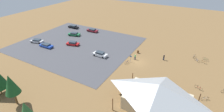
{
  "coord_description": "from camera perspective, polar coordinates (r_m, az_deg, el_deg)",
  "views": [
    {
      "loc": [
        -13.81,
        39.3,
        24.42
      ],
      "look_at": [
        6.96,
        2.32,
        1.2
      ],
      "focal_mm": 26.91,
      "sensor_mm": 36.0,
      "label": 1
    }
  ],
  "objects": [
    {
      "name": "car_blue_back_corner",
      "position": [
        60.13,
        -21.45,
        3.36
      ],
      "size": [
        4.81,
        1.91,
        1.25
      ],
      "color": "#1E42B2",
      "rests_on": "parking_lot_asphalt"
    },
    {
      "name": "bicycle_purple_yard_left",
      "position": [
        46.99,
        5.06,
        -2.16
      ],
      "size": [
        0.63,
        1.79,
        0.86
      ],
      "color": "black",
      "rests_on": "ground"
    },
    {
      "name": "ground",
      "position": [
        48.29,
        8.59,
        -2.04
      ],
      "size": [
        160.0,
        160.0,
        0.0
      ],
      "primitive_type": "plane",
      "color": "brown",
      "rests_on": "ground"
    },
    {
      "name": "visitor_crossing_yard",
      "position": [
        50.55,
        17.21,
        -0.36
      ],
      "size": [
        0.36,
        0.36,
        1.82
      ],
      "color": "#2D3347",
      "rests_on": "ground"
    },
    {
      "name": "bicycle_orange_near_sign",
      "position": [
        53.64,
        28.68,
        -1.79
      ],
      "size": [
        1.45,
        0.87,
        0.8
      ],
      "color": "black",
      "rests_on": "ground"
    },
    {
      "name": "bicycle_green_trailside",
      "position": [
        55.36,
        29.19,
        -0.96
      ],
      "size": [
        1.57,
        0.89,
        0.84
      ],
      "color": "black",
      "rests_on": "ground"
    },
    {
      "name": "lot_sign",
      "position": [
        47.27,
        6.34,
        -0.62
      ],
      "size": [
        0.56,
        0.08,
        2.2
      ],
      "color": "#99999E",
      "rests_on": "ground"
    },
    {
      "name": "visitor_at_bikes",
      "position": [
        48.98,
        7.86,
        -0.28
      ],
      "size": [
        0.4,
        0.39,
        1.74
      ],
      "color": "#2D3347",
      "rests_on": "ground"
    },
    {
      "name": "bicycle_red_yard_right",
      "position": [
        42.44,
        27.29,
        -9.54
      ],
      "size": [
        1.69,
        0.8,
        0.9
      ],
      "color": "black",
      "rests_on": "ground"
    },
    {
      "name": "car_black_second_row",
      "position": [
        75.58,
        -13.01,
        9.68
      ],
      "size": [
        4.66,
        1.85,
        1.29
      ],
      "color": "black",
      "rests_on": "parking_lot_asphalt"
    },
    {
      "name": "parking_lot_asphalt",
      "position": [
        59.86,
        -11.77,
        4.02
      ],
      "size": [
        38.91,
        33.77,
        0.05
      ],
      "primitive_type": "cube",
      "color": "#424247",
      "rests_on": "ground"
    },
    {
      "name": "bicycle_white_edge_south",
      "position": [
        40.07,
        29.06,
        -12.51
      ],
      "size": [
        1.46,
        1.11,
        0.85
      ],
      "color": "black",
      "rests_on": "ground"
    },
    {
      "name": "car_silver_mid_lot",
      "position": [
        65.1,
        -24.15,
        4.72
      ],
      "size": [
        4.85,
        2.88,
        1.25
      ],
      "color": "#BCBCC1",
      "rests_on": "parking_lot_asphalt"
    },
    {
      "name": "trash_bin",
      "position": [
        52.98,
        8.81,
        1.44
      ],
      "size": [
        0.6,
        0.6,
        0.9
      ],
      "primitive_type": "cylinder",
      "color": "brown",
      "rests_on": "ground"
    },
    {
      "name": "bicycle_blue_lone_east",
      "position": [
        53.67,
        26.92,
        -1.31
      ],
      "size": [
        1.36,
        1.22,
        0.79
      ],
      "color": "black",
      "rests_on": "ground"
    },
    {
      "name": "bicycle_silver_yard_center",
      "position": [
        55.63,
        26.16,
        -0.06
      ],
      "size": [
        0.54,
        1.75,
        0.85
      ],
      "color": "black",
      "rests_on": "ground"
    },
    {
      "name": "car_green_front_row",
      "position": [
        67.09,
        -12.73,
        7.28
      ],
      "size": [
        4.76,
        2.94,
        1.29
      ],
      "color": "#1E6B3D",
      "rests_on": "parking_lot_asphalt"
    },
    {
      "name": "pine_mideast",
      "position": [
        36.84,
        -31.18,
        -8.3
      ],
      "size": [
        2.79,
        2.79,
        6.85
      ],
      "color": "brown",
      "rests_on": "ground"
    },
    {
      "name": "bike_pavilion",
      "position": [
        32.99,
        15.28,
        -12.68
      ],
      "size": [
        14.35,
        9.73,
        5.6
      ],
      "color": "#C6B28E",
      "rests_on": "ground"
    },
    {
      "name": "car_maroon_inner_stall",
      "position": [
        69.89,
        -6.68,
        8.68
      ],
      "size": [
        4.6,
        1.88,
        1.31
      ],
      "color": "maroon",
      "rests_on": "parking_lot_asphalt"
    },
    {
      "name": "car_white_far_end",
      "position": [
        50.45,
        -4.11,
        0.66
      ],
      "size": [
        4.4,
        1.8,
        1.45
      ],
      "color": "white",
      "rests_on": "parking_lot_asphalt"
    },
    {
      "name": "car_red_near_entry",
      "position": [
        58.93,
        -13.18,
        4.2
      ],
      "size": [
        4.52,
        2.75,
        1.37
      ],
      "color": "red",
      "rests_on": "parking_lot_asphalt"
    }
  ]
}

